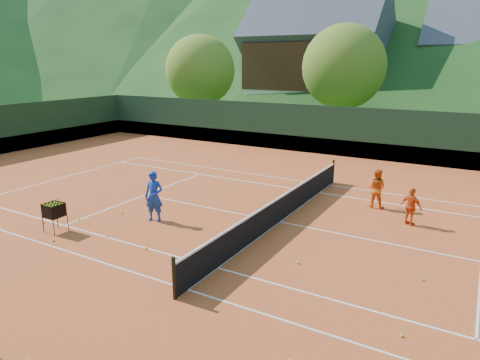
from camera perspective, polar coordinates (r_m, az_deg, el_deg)
The scene contains 26 objects.
ground at distance 15.51m, azimuth 5.27°, elevation -5.64°, with size 400.00×400.00×0.00m, color #2E571B.
clay_court at distance 15.51m, azimuth 5.27°, elevation -5.60°, with size 40.00×24.00×0.02m, color #B1451C.
coach at distance 15.57m, azimuth -11.40°, elevation -2.15°, with size 0.67×0.44×1.83m, color #173897.
student_a at distance 17.55m, azimuth 17.69°, elevation -1.06°, with size 0.76×0.59×1.55m, color orange.
student_b at distance 16.09m, azimuth 21.85°, elevation -3.32°, with size 0.79×0.33×1.35m, color #DC4B13.
tennis_ball_0 at distance 14.81m, azimuth -17.35°, elevation -7.15°, with size 0.07×0.07×0.07m, color #BEDA24.
tennis_ball_2 at distance 16.83m, azimuth -15.43°, elevation -4.24°, with size 0.07×0.07×0.07m, color #BEDA24.
tennis_ball_5 at distance 15.07m, azimuth -23.62°, elevation -7.37°, with size 0.07×0.07×0.07m, color #BEDA24.
tennis_ball_6 at distance 12.50m, azimuth 23.21°, elevation -12.08°, with size 0.07×0.07×0.07m, color #BEDA24.
tennis_ball_8 at distance 16.43m, azimuth -11.01°, elevation -4.44°, with size 0.07×0.07×0.07m, color #BEDA24.
tennis_ball_9 at distance 13.58m, azimuth -12.39°, elevation -8.89°, with size 0.07×0.07×0.07m, color #BEDA24.
tennis_ball_10 at distance 9.77m, azimuth -26.47°, elevation -20.74°, with size 0.07×0.07×0.07m, color #BEDA24.
tennis_ball_12 at distance 19.41m, azimuth -23.16°, elevation -2.32°, with size 0.07×0.07×0.07m, color #BEDA24.
tennis_ball_13 at distance 10.06m, azimuth -29.38°, elevation -20.02°, with size 0.07×0.07×0.07m, color #BEDA24.
tennis_ball_16 at distance 16.78m, azimuth -24.73°, elevation -5.20°, with size 0.07×0.07×0.07m, color #BEDA24.
tennis_ball_17 at distance 11.93m, azimuth -7.97°, elevation -12.24°, with size 0.07×0.07×0.07m, color #BEDA24.
tennis_ball_21 at distance 12.50m, azimuth 7.74°, elevation -10.87°, with size 0.07×0.07×0.07m, color #BEDA24.
tennis_ball_23 at distance 16.64m, azimuth -20.68°, elevation -4.93°, with size 0.07×0.07×0.07m, color #BEDA24.
tennis_ball_24 at distance 10.09m, azimuth 20.78°, elevation -18.81°, with size 0.07×0.07×0.07m, color #BEDA24.
court_lines at distance 15.50m, azimuth 5.27°, elevation -5.56°, with size 23.83×11.03×0.00m.
tennis_net at distance 15.33m, azimuth 5.31°, elevation -3.83°, with size 0.10×12.07×1.10m.
perimeter_fence at distance 15.10m, azimuth 5.38°, elevation -1.15°, with size 40.40×24.24×3.00m.
ball_hopper at distance 15.62m, azimuth -23.56°, elevation -3.77°, with size 0.57×0.57×1.00m.
chalet_left at distance 46.05m, azimuth 10.07°, elevation 15.35°, with size 13.80×9.93×12.92m.
tree_a at distance 38.16m, azimuth -5.33°, elevation 14.37°, with size 6.00×6.00×7.88m.
tree_b at distance 34.65m, azimuth 13.72°, elevation 14.44°, with size 6.40×6.40×8.40m.
Camera 1 is at (5.98, -13.18, 5.57)m, focal length 32.00 mm.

